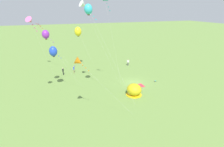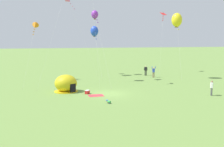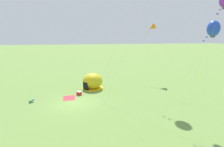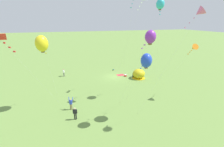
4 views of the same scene
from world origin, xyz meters
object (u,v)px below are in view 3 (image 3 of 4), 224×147
(popup_tent, at_px, (93,81))
(kite_orange, at_px, (152,27))
(cooler_box, at_px, (79,93))
(toddler_crawling, at_px, (32,101))

(popup_tent, relative_size, kite_orange, 0.32)
(cooler_box, bearing_deg, popup_tent, 141.36)
(toddler_crawling, bearing_deg, popup_tent, 118.72)
(toddler_crawling, bearing_deg, kite_orange, 114.30)
(popup_tent, bearing_deg, cooler_box, -38.64)
(cooler_box, relative_size, kite_orange, 0.07)
(kite_orange, bearing_deg, popup_tent, -68.94)
(kite_orange, bearing_deg, cooler_box, -62.41)
(popup_tent, relative_size, cooler_box, 4.40)
(cooler_box, relative_size, toddler_crawling, 1.21)
(kite_orange, bearing_deg, toddler_crawling, -65.70)
(popup_tent, bearing_deg, toddler_crawling, -61.28)
(popup_tent, distance_m, cooler_box, 3.10)
(cooler_box, xyz_separation_m, kite_orange, (-6.17, 11.81, 8.03))
(toddler_crawling, bearing_deg, cooler_box, 105.79)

